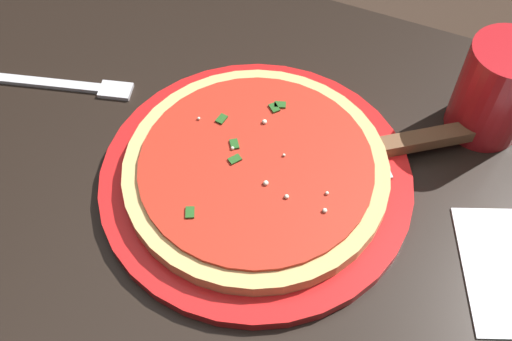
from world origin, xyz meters
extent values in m
cube|color=black|center=(0.41, -0.27, 0.36)|extent=(0.06, 0.06, 0.72)
cube|color=black|center=(0.00, 0.00, 0.73)|extent=(0.96, 0.69, 0.03)
cylinder|color=red|center=(0.05, -0.04, 0.75)|extent=(0.31, 0.31, 0.01)
cylinder|color=#DBB26B|center=(0.05, -0.04, 0.76)|extent=(0.26, 0.26, 0.02)
cylinder|color=red|center=(0.05, -0.04, 0.77)|extent=(0.23, 0.23, 0.00)
sphere|color=#EFEACC|center=(0.03, -0.06, 0.78)|extent=(0.00, 0.00, 0.00)
sphere|color=#EFEACC|center=(0.08, -0.05, 0.78)|extent=(0.00, 0.00, 0.00)
sphere|color=#EFEACC|center=(0.04, -0.03, 0.78)|extent=(0.01, 0.01, 0.01)
sphere|color=#EFEACC|center=(0.07, -0.09, 0.78)|extent=(0.01, 0.01, 0.01)
sphere|color=#EFEACC|center=(-0.03, -0.02, 0.78)|extent=(0.00, 0.00, 0.00)
sphere|color=#EFEACC|center=(-0.02, -0.04, 0.78)|extent=(0.00, 0.00, 0.00)
sphere|color=#EFEACC|center=(0.13, -0.07, 0.78)|extent=(0.00, 0.00, 0.00)
sphere|color=#EFEACC|center=(0.01, -0.02, 0.78)|extent=(0.00, 0.00, 0.00)
cube|color=#23561E|center=(0.07, -0.04, 0.78)|extent=(0.01, 0.01, 0.00)
cube|color=#23561E|center=(0.06, -0.12, 0.78)|extent=(0.01, 0.01, 0.00)
cube|color=#23561E|center=(0.08, -0.06, 0.78)|extent=(0.01, 0.01, 0.00)
cube|color=#23561E|center=(0.11, -0.08, 0.78)|extent=(0.01, 0.01, 0.00)
cube|color=#23561E|center=(0.06, -0.12, 0.78)|extent=(0.01, 0.01, 0.00)
cube|color=#23561E|center=(0.09, 0.03, 0.78)|extent=(0.01, 0.01, 0.00)
cube|color=silver|center=(-0.02, -0.10, 0.76)|extent=(0.11, 0.11, 0.00)
cube|color=brown|center=(-0.10, -0.16, 0.76)|extent=(0.12, 0.09, 0.01)
cylinder|color=#B2191E|center=(-0.14, -0.21, 0.80)|extent=(0.08, 0.08, 0.11)
cube|color=silver|center=(0.34, -0.07, 0.75)|extent=(0.15, 0.05, 0.00)
cube|color=silver|center=(0.25, -0.09, 0.75)|extent=(0.04, 0.03, 0.00)
camera|label=1|loc=(-0.09, 0.28, 1.25)|focal=42.71mm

